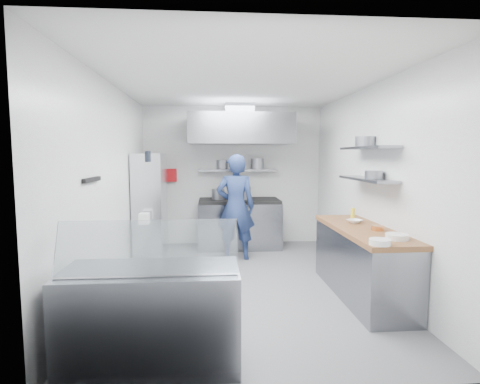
{
  "coord_description": "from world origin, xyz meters",
  "views": [
    {
      "loc": [
        -0.45,
        -5.17,
        1.82
      ],
      "look_at": [
        0.0,
        0.6,
        1.25
      ],
      "focal_mm": 28.0,
      "sensor_mm": 36.0,
      "label": 1
    }
  ],
  "objects": [
    {
      "name": "floor",
      "position": [
        0.0,
        0.0,
        0.0
      ],
      "size": [
        5.0,
        5.0,
        0.0
      ],
      "primitive_type": "plane",
      "color": "#5E5E61",
      "rests_on": "ground"
    },
    {
      "name": "ceiling",
      "position": [
        0.0,
        0.0,
        2.8
      ],
      "size": [
        5.0,
        5.0,
        0.0
      ],
      "primitive_type": "plane",
      "rotation": [
        3.14,
        0.0,
        0.0
      ],
      "color": "silver",
      "rests_on": "wall_back"
    },
    {
      "name": "wall_back",
      "position": [
        0.0,
        2.5,
        1.4
      ],
      "size": [
        3.6,
        2.8,
        0.02
      ],
      "primitive_type": "cube",
      "rotation": [
        1.57,
        0.0,
        0.0
      ],
      "color": "white",
      "rests_on": "floor"
    },
    {
      "name": "wall_front",
      "position": [
        0.0,
        -2.5,
        1.4
      ],
      "size": [
        3.6,
        2.8,
        0.02
      ],
      "primitive_type": "cube",
      "rotation": [
        -1.57,
        0.0,
        0.0
      ],
      "color": "white",
      "rests_on": "floor"
    },
    {
      "name": "wall_left",
      "position": [
        -1.8,
        0.0,
        1.4
      ],
      "size": [
        2.8,
        5.0,
        0.02
      ],
      "primitive_type": "cube",
      "rotation": [
        1.57,
        0.0,
        1.57
      ],
      "color": "white",
      "rests_on": "floor"
    },
    {
      "name": "wall_right",
      "position": [
        1.8,
        0.0,
        1.4
      ],
      "size": [
        2.8,
        5.0,
        0.02
      ],
      "primitive_type": "cube",
      "rotation": [
        1.57,
        0.0,
        -1.57
      ],
      "color": "white",
      "rests_on": "floor"
    },
    {
      "name": "gas_range",
      "position": [
        0.1,
        2.1,
        0.45
      ],
      "size": [
        1.6,
        0.8,
        0.9
      ],
      "primitive_type": "cube",
      "color": "gray",
      "rests_on": "floor"
    },
    {
      "name": "cooktop",
      "position": [
        0.1,
        2.1,
        0.93
      ],
      "size": [
        1.57,
        0.78,
        0.06
      ],
      "primitive_type": "cube",
      "color": "black",
      "rests_on": "gas_range"
    },
    {
      "name": "stock_pot_left",
      "position": [
        -0.31,
        2.13,
        1.06
      ],
      "size": [
        0.25,
        0.25,
        0.2
      ],
      "primitive_type": "cylinder",
      "color": "slate",
      "rests_on": "cooktop"
    },
    {
      "name": "stock_pot_mid",
      "position": [
        0.18,
        2.12,
        1.08
      ],
      "size": [
        0.31,
        0.31,
        0.24
      ],
      "primitive_type": "cylinder",
      "color": "slate",
      "rests_on": "cooktop"
    },
    {
      "name": "over_range_shelf",
      "position": [
        0.1,
        2.34,
        1.52
      ],
      "size": [
        1.6,
        0.3,
        0.04
      ],
      "primitive_type": "cube",
      "color": "gray",
      "rests_on": "wall_back"
    },
    {
      "name": "shelf_pot_a",
      "position": [
        -0.22,
        2.56,
        1.63
      ],
      "size": [
        0.26,
        0.26,
        0.18
      ],
      "primitive_type": "cylinder",
      "color": "slate",
      "rests_on": "over_range_shelf"
    },
    {
      "name": "shelf_pot_b",
      "position": [
        0.47,
        2.23,
        1.65
      ],
      "size": [
        0.26,
        0.26,
        0.22
      ],
      "primitive_type": "cylinder",
      "color": "slate",
      "rests_on": "over_range_shelf"
    },
    {
      "name": "extractor_hood",
      "position": [
        0.1,
        1.93,
        2.3
      ],
      "size": [
        1.9,
        1.15,
        0.55
      ],
      "primitive_type": "cube",
      "color": "gray",
      "rests_on": "wall_back"
    },
    {
      "name": "hood_duct",
      "position": [
        0.1,
        2.15,
        2.68
      ],
      "size": [
        0.55,
        0.55,
        0.24
      ],
      "primitive_type": "cube",
      "color": "slate",
      "rests_on": "extractor_hood"
    },
    {
      "name": "red_firebox",
      "position": [
        -1.25,
        2.44,
        1.42
      ],
      "size": [
        0.22,
        0.1,
        0.26
      ],
      "primitive_type": "cube",
      "color": "red",
      "rests_on": "wall_back"
    },
    {
      "name": "chef",
      "position": [
        -0.02,
        1.28,
        0.92
      ],
      "size": [
        0.7,
        0.48,
        1.84
      ],
      "primitive_type": "imported",
      "rotation": [
        0.0,
        0.0,
        3.08
      ],
      "color": "navy",
      "rests_on": "floor"
    },
    {
      "name": "wire_rack",
      "position": [
        -1.53,
        1.53,
        0.93
      ],
      "size": [
        0.5,
        0.9,
        1.85
      ],
      "primitive_type": "cube",
      "color": "silver",
      "rests_on": "floor"
    },
    {
      "name": "rack_bin_a",
      "position": [
        -1.53,
        0.91,
        0.8
      ],
      "size": [
        0.15,
        0.19,
        0.17
      ],
      "primitive_type": "cube",
      "color": "white",
      "rests_on": "wire_rack"
    },
    {
      "name": "rack_bin_b",
      "position": [
        -1.53,
        1.26,
        1.3
      ],
      "size": [
        0.14,
        0.17,
        0.15
      ],
      "primitive_type": "cube",
      "color": "yellow",
      "rests_on": "wire_rack"
    },
    {
      "name": "rack_jar",
      "position": [
        -1.48,
        1.08,
        1.8
      ],
      "size": [
        0.1,
        0.1,
        0.18
      ],
      "primitive_type": "cylinder",
      "color": "black",
      "rests_on": "wire_rack"
    },
    {
      "name": "knife_strip",
      "position": [
        -1.78,
        -0.9,
        1.55
      ],
      "size": [
        0.04,
        0.55,
        0.05
      ],
      "primitive_type": "cube",
      "color": "black",
      "rests_on": "wall_left"
    },
    {
      "name": "prep_counter_base",
      "position": [
        1.48,
        -0.6,
        0.42
      ],
      "size": [
        0.62,
        2.0,
        0.84
      ],
      "primitive_type": "cube",
      "color": "gray",
      "rests_on": "floor"
    },
    {
      "name": "prep_counter_top",
      "position": [
        1.48,
        -0.6,
        0.87
      ],
      "size": [
        0.65,
        2.04,
        0.06
      ],
      "primitive_type": "cube",
      "color": "brown",
      "rests_on": "prep_counter_base"
    },
    {
      "name": "plate_stack_a",
      "position": [
        1.28,
        -1.51,
        0.93
      ],
      "size": [
        0.22,
        0.22,
        0.06
      ],
      "primitive_type": "cylinder",
      "color": "white",
      "rests_on": "prep_counter_top"
    },
    {
      "name": "plate_stack_b",
      "position": [
        1.58,
        -1.29,
        0.93
      ],
      "size": [
        0.25,
        0.25,
        0.06
      ],
      "primitive_type": "cylinder",
      "color": "white",
      "rests_on": "prep_counter_top"
    },
    {
      "name": "copper_pan",
      "position": [
        1.59,
        -0.79,
        0.93
      ],
      "size": [
        0.15,
        0.15,
        0.06
      ],
      "primitive_type": "cylinder",
      "color": "#CF793A",
      "rests_on": "prep_counter_top"
    },
    {
      "name": "squeeze_bottle",
      "position": [
        1.54,
        -0.1,
        0.99
      ],
      "size": [
        0.06,
        0.06,
        0.18
      ],
      "primitive_type": "cylinder",
      "color": "yellow",
      "rests_on": "prep_counter_top"
    },
    {
      "name": "mixing_bowl",
      "position": [
        1.5,
        -0.28,
        0.92
      ],
      "size": [
        0.26,
        0.26,
        0.05
      ],
      "primitive_type": "imported",
      "rotation": [
        0.0,
        0.0,
        0.42
      ],
      "color": "white",
      "rests_on": "prep_counter_top"
    },
    {
      "name": "wall_shelf_lower",
      "position": [
        1.64,
        -0.3,
        1.5
      ],
      "size": [
        0.3,
        1.3,
        0.04
      ],
      "primitive_type": "cube",
      "color": "gray",
      "rests_on": "wall_right"
    },
    {
      "name": "wall_shelf_upper",
      "position": [
        1.64,
        -0.3,
        1.92
      ],
      "size": [
        0.3,
        1.3,
        0.04
      ],
      "primitive_type": "cube",
      "color": "gray",
      "rests_on": "wall_right"
    },
    {
      "name": "shelf_pot_c",
      "position": [
        1.66,
        -0.47,
        1.57
      ],
      "size": [
        0.23,
        0.23,
        0.1
      ],
      "primitive_type": "cylinder",
      "color": "slate",
      "rests_on": "wall_shelf_lower"
    },
    {
      "name": "shelf_pot_d",
      "position": [
        1.7,
        -0.09,
        2.01
      ],
      "size": [
        0.28,
        0.28,
        0.14
      ],
      "primitive_type": "cylinder",
      "color": "slate",
      "rests_on": "wall_shelf_upper"
    },
    {
      "name": "display_case",
      "position": [
        -0.97,
        -2.0,
        0.42
      ],
      "size": [
        1.5,
        0.7,
        0.85
      ],
      "primitive_type": "cube",
      "color": "gray",
      "rests_on": "floor"
    },
    {
      "name": "display_glass",
      "position": [
        -0.97,
        -2.12,
        1.07
      ],
      "size": [
        1.47,
        0.19,
        0.42
      ],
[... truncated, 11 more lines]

